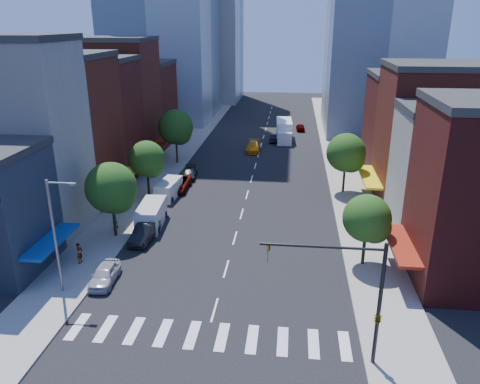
# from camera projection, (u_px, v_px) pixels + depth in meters

# --- Properties ---
(ground) EXTENTS (220.00, 220.00, 0.00)m
(ground) POSITION_uv_depth(u_px,v_px,m) (215.00, 310.00, 33.81)
(ground) COLOR black
(ground) RESTS_ON ground
(sidewalk_left) EXTENTS (5.00, 120.00, 0.15)m
(sidewalk_left) POSITION_uv_depth(u_px,v_px,m) (177.00, 155.00, 72.42)
(sidewalk_left) COLOR gray
(sidewalk_left) RESTS_ON ground
(sidewalk_right) EXTENTS (5.00, 120.00, 0.15)m
(sidewalk_right) POSITION_uv_depth(u_px,v_px,m) (341.00, 160.00, 69.78)
(sidewalk_right) COLOR gray
(sidewalk_right) RESTS_ON ground
(crosswalk) EXTENTS (19.00, 3.00, 0.01)m
(crosswalk) POSITION_uv_depth(u_px,v_px,m) (207.00, 336.00, 31.01)
(crosswalk) COLOR silver
(crosswalk) RESTS_ON ground
(bldg_left_1) EXTENTS (12.00, 8.00, 18.00)m
(bldg_left_1) POSITION_uv_depth(u_px,v_px,m) (14.00, 141.00, 44.13)
(bldg_left_1) COLOR silver
(bldg_left_1) RESTS_ON ground
(bldg_left_2) EXTENTS (12.00, 9.00, 16.00)m
(bldg_left_2) POSITION_uv_depth(u_px,v_px,m) (58.00, 131.00, 52.40)
(bldg_left_2) COLOR maroon
(bldg_left_2) RESTS_ON ground
(bldg_left_3) EXTENTS (12.00, 8.00, 15.00)m
(bldg_left_3) POSITION_uv_depth(u_px,v_px,m) (90.00, 121.00, 60.50)
(bldg_left_3) COLOR #4E1413
(bldg_left_3) RESTS_ON ground
(bldg_left_4) EXTENTS (12.00, 9.00, 17.00)m
(bldg_left_4) POSITION_uv_depth(u_px,v_px,m) (113.00, 102.00, 68.09)
(bldg_left_4) COLOR maroon
(bldg_left_4) RESTS_ON ground
(bldg_left_5) EXTENTS (12.00, 10.00, 13.00)m
(bldg_left_5) POSITION_uv_depth(u_px,v_px,m) (135.00, 105.00, 77.64)
(bldg_left_5) COLOR #4E1413
(bldg_left_5) RESTS_ON ground
(bldg_right_1) EXTENTS (12.00, 8.00, 12.00)m
(bldg_right_1) POSITION_uv_depth(u_px,v_px,m) (462.00, 177.00, 43.52)
(bldg_right_1) COLOR silver
(bldg_right_1) RESTS_ON ground
(bldg_right_2) EXTENTS (12.00, 10.00, 15.00)m
(bldg_right_2) POSITION_uv_depth(u_px,v_px,m) (437.00, 138.00, 51.39)
(bldg_right_2) COLOR maroon
(bldg_right_2) RESTS_ON ground
(bldg_right_3) EXTENTS (12.00, 10.00, 13.00)m
(bldg_right_3) POSITION_uv_depth(u_px,v_px,m) (415.00, 128.00, 61.07)
(bldg_right_3) COLOR #4E1413
(bldg_right_3) RESTS_ON ground
(traffic_signal) EXTENTS (7.24, 2.24, 8.00)m
(traffic_signal) POSITION_uv_depth(u_px,v_px,m) (370.00, 305.00, 27.13)
(traffic_signal) COLOR black
(traffic_signal) RESTS_ON sidewalk_right
(streetlight) EXTENTS (2.25, 0.25, 9.00)m
(streetlight) POSITION_uv_depth(u_px,v_px,m) (56.00, 230.00, 34.18)
(streetlight) COLOR slate
(streetlight) RESTS_ON sidewalk_left
(tree_left_near) EXTENTS (4.80, 4.80, 7.30)m
(tree_left_near) POSITION_uv_depth(u_px,v_px,m) (113.00, 190.00, 43.53)
(tree_left_near) COLOR black
(tree_left_near) RESTS_ON sidewalk_left
(tree_left_mid) EXTENTS (4.20, 4.20, 6.65)m
(tree_left_mid) POSITION_uv_depth(u_px,v_px,m) (148.00, 160.00, 53.90)
(tree_left_mid) COLOR black
(tree_left_mid) RESTS_ON sidewalk_left
(tree_left_far) EXTENTS (5.00, 5.00, 7.75)m
(tree_left_far) POSITION_uv_depth(u_px,v_px,m) (177.00, 129.00, 66.73)
(tree_left_far) COLOR black
(tree_left_far) RESTS_ON sidewalk_left
(tree_right_near) EXTENTS (4.00, 4.00, 6.20)m
(tree_right_near) POSITION_uv_depth(u_px,v_px,m) (369.00, 220.00, 38.53)
(tree_right_near) COLOR black
(tree_right_near) RESTS_ON sidewalk_right
(tree_right_far) EXTENTS (4.60, 4.60, 7.20)m
(tree_right_far) POSITION_uv_depth(u_px,v_px,m) (347.00, 154.00, 55.09)
(tree_right_far) COLOR black
(tree_right_far) RESTS_ON sidewalk_right
(parked_car_front) EXTENTS (1.98, 4.36, 1.45)m
(parked_car_front) POSITION_uv_depth(u_px,v_px,m) (105.00, 274.00, 37.15)
(parked_car_front) COLOR #B2B2B7
(parked_car_front) RESTS_ON ground
(parked_car_second) EXTENTS (1.89, 4.87, 1.58)m
(parked_car_second) POSITION_uv_depth(u_px,v_px,m) (144.00, 232.00, 44.32)
(parked_car_second) COLOR black
(parked_car_second) RESTS_ON ground
(parked_car_third) EXTENTS (2.55, 5.48, 1.52)m
(parked_car_third) POSITION_uv_depth(u_px,v_px,m) (178.00, 184.00, 57.56)
(parked_car_third) COLOR #999999
(parked_car_third) RESTS_ON ground
(parked_car_rear) EXTENTS (2.19, 4.57, 1.28)m
(parked_car_rear) POSITION_uv_depth(u_px,v_px,m) (189.00, 174.00, 61.89)
(parked_car_rear) COLOR black
(parked_car_rear) RESTS_ON ground
(cargo_van_near) EXTENTS (2.60, 5.65, 2.34)m
(cargo_van_near) POSITION_uv_depth(u_px,v_px,m) (151.00, 215.00, 47.27)
(cargo_van_near) COLOR silver
(cargo_van_near) RESTS_ON ground
(cargo_van_far) EXTENTS (2.35, 4.98, 2.06)m
(cargo_van_far) POSITION_uv_depth(u_px,v_px,m) (168.00, 190.00, 54.93)
(cargo_van_far) COLOR silver
(cargo_van_far) RESTS_ON ground
(taxi) EXTENTS (2.20, 5.28, 1.52)m
(taxi) POSITION_uv_depth(u_px,v_px,m) (253.00, 147.00, 74.65)
(taxi) COLOR orange
(taxi) RESTS_ON ground
(traffic_car_oncoming) EXTENTS (1.66, 4.14, 1.34)m
(traffic_car_oncoming) POSITION_uv_depth(u_px,v_px,m) (274.00, 138.00, 80.65)
(traffic_car_oncoming) COLOR black
(traffic_car_oncoming) RESTS_ON ground
(traffic_car_far) EXTENTS (1.72, 3.89, 1.30)m
(traffic_car_far) POSITION_uv_depth(u_px,v_px,m) (300.00, 127.00, 88.85)
(traffic_car_far) COLOR #999999
(traffic_car_far) RESTS_ON ground
(box_truck) EXTENTS (3.00, 8.68, 3.45)m
(box_truck) POSITION_uv_depth(u_px,v_px,m) (284.00, 131.00, 81.15)
(box_truck) COLOR white
(box_truck) RESTS_ON ground
(pedestrian_near) EXTENTS (0.51, 0.71, 1.82)m
(pedestrian_near) POSITION_uv_depth(u_px,v_px,m) (80.00, 253.00, 39.82)
(pedestrian_near) COLOR #999999
(pedestrian_near) RESTS_ON sidewalk_left
(pedestrian_far) EXTENTS (0.84, 0.94, 1.60)m
(pedestrian_far) POSITION_uv_depth(u_px,v_px,m) (114.00, 221.00, 46.36)
(pedestrian_far) COLOR #999999
(pedestrian_far) RESTS_ON sidewalk_left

